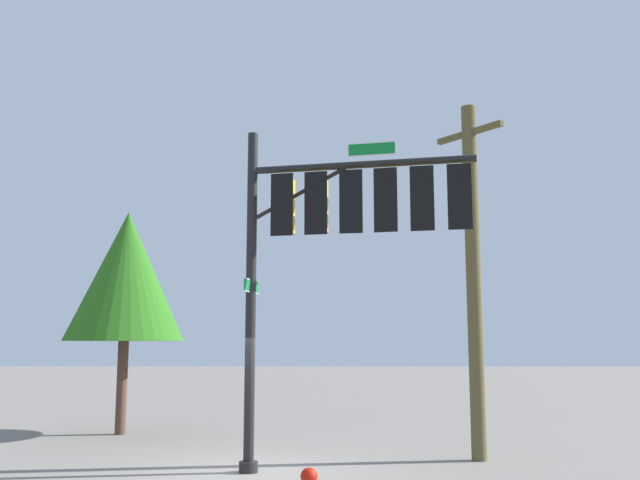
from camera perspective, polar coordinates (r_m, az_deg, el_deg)
name	(u,v)px	position (r m, az deg, el deg)	size (l,w,h in m)	color
ground_plane	(248,473)	(13.88, -5.86, -18.32)	(120.00, 120.00, 0.00)	slate
signal_pole_assembly	(347,220)	(13.42, 2.19, 1.61)	(4.46, 1.58, 6.57)	black
utility_pole	(474,272)	(15.36, 12.39, -2.59)	(1.20, 1.50, 7.60)	brown
tree_near	(126,276)	(19.92, -15.50, -2.86)	(3.19, 3.19, 6.01)	#4F342A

